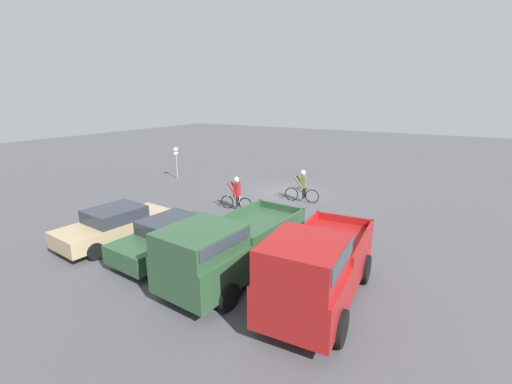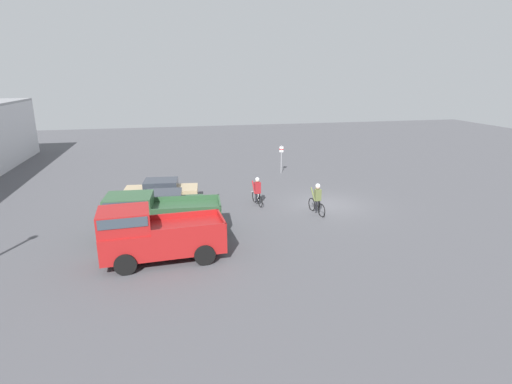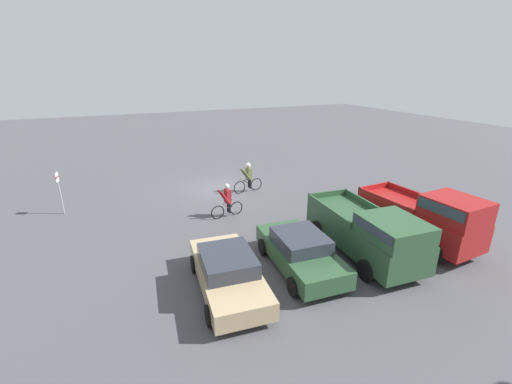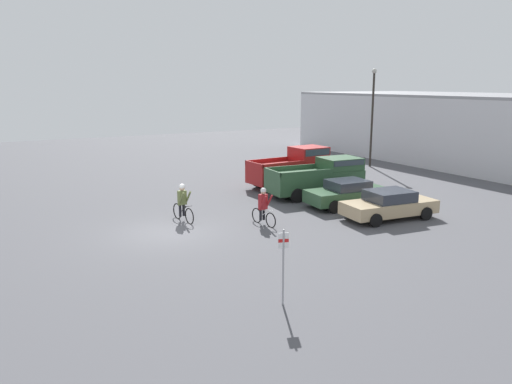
{
  "view_description": "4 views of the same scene",
  "coord_description": "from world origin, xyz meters",
  "px_view_note": "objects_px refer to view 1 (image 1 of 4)",
  "views": [
    {
      "loc": [
        -8.24,
        17.84,
        5.53
      ],
      "look_at": [
        -0.38,
        4.52,
        1.2
      ],
      "focal_mm": 24.0,
      "sensor_mm": 36.0,
      "label": 1
    },
    {
      "loc": [
        -21.42,
        9.19,
        7.56
      ],
      "look_at": [
        -0.38,
        4.52,
        1.2
      ],
      "focal_mm": 28.0,
      "sensor_mm": 36.0,
      "label": 2
    },
    {
      "loc": [
        5.94,
        18.84,
        6.87
      ],
      "look_at": [
        -0.38,
        4.52,
        1.2
      ],
      "focal_mm": 24.0,
      "sensor_mm": 36.0,
      "label": 3
    },
    {
      "loc": [
        19.61,
        -6.6,
        6.21
      ],
      "look_at": [
        -0.38,
        4.52,
        1.2
      ],
      "focal_mm": 35.0,
      "sensor_mm": 36.0,
      "label": 4
    }
  ],
  "objects_px": {
    "cyclist_0": "(236,193)",
    "fire_lane_sign": "(176,159)",
    "pickup_truck_0": "(317,267)",
    "sedan_1": "(116,224)",
    "pickup_truck_1": "(230,247)",
    "sedan_0": "(172,236)",
    "cyclist_1": "(302,186)"
  },
  "relations": [
    {
      "from": "cyclist_0",
      "to": "fire_lane_sign",
      "type": "bearing_deg",
      "value": -26.02
    },
    {
      "from": "pickup_truck_0",
      "to": "sedan_1",
      "type": "relative_size",
      "value": 1.12
    },
    {
      "from": "pickup_truck_1",
      "to": "sedan_0",
      "type": "height_order",
      "value": "pickup_truck_1"
    },
    {
      "from": "cyclist_0",
      "to": "cyclist_1",
      "type": "relative_size",
      "value": 0.91
    },
    {
      "from": "sedan_0",
      "to": "sedan_1",
      "type": "distance_m",
      "value": 2.81
    },
    {
      "from": "pickup_truck_1",
      "to": "cyclist_0",
      "type": "relative_size",
      "value": 3.22
    },
    {
      "from": "pickup_truck_1",
      "to": "sedan_0",
      "type": "xyz_separation_m",
      "value": [
        2.77,
        -0.33,
        -0.38
      ]
    },
    {
      "from": "pickup_truck_0",
      "to": "fire_lane_sign",
      "type": "height_order",
      "value": "pickup_truck_0"
    },
    {
      "from": "pickup_truck_0",
      "to": "cyclist_1",
      "type": "relative_size",
      "value": 2.71
    },
    {
      "from": "sedan_0",
      "to": "cyclist_1",
      "type": "height_order",
      "value": "cyclist_1"
    },
    {
      "from": "sedan_1",
      "to": "pickup_truck_0",
      "type": "bearing_deg",
      "value": 178.24
    },
    {
      "from": "pickup_truck_0",
      "to": "sedan_0",
      "type": "relative_size",
      "value": 1.16
    },
    {
      "from": "pickup_truck_1",
      "to": "cyclist_1",
      "type": "distance_m",
      "value": 8.81
    },
    {
      "from": "pickup_truck_0",
      "to": "cyclist_1",
      "type": "distance_m",
      "value": 9.75
    },
    {
      "from": "sedan_1",
      "to": "sedan_0",
      "type": "bearing_deg",
      "value": -176.36
    },
    {
      "from": "pickup_truck_0",
      "to": "fire_lane_sign",
      "type": "distance_m",
      "value": 16.82
    },
    {
      "from": "cyclist_0",
      "to": "sedan_0",
      "type": "bearing_deg",
      "value": 98.86
    },
    {
      "from": "pickup_truck_1",
      "to": "cyclist_0",
      "type": "height_order",
      "value": "pickup_truck_1"
    },
    {
      "from": "pickup_truck_0",
      "to": "pickup_truck_1",
      "type": "relative_size",
      "value": 0.93
    },
    {
      "from": "cyclist_1",
      "to": "fire_lane_sign",
      "type": "relative_size",
      "value": 0.84
    },
    {
      "from": "cyclist_1",
      "to": "sedan_0",
      "type": "bearing_deg",
      "value": 80.04
    },
    {
      "from": "pickup_truck_0",
      "to": "sedan_0",
      "type": "distance_m",
      "value": 5.66
    },
    {
      "from": "sedan_0",
      "to": "cyclist_1",
      "type": "xyz_separation_m",
      "value": [
        -1.47,
        -8.38,
        0.2
      ]
    },
    {
      "from": "sedan_1",
      "to": "cyclist_0",
      "type": "relative_size",
      "value": 2.67
    },
    {
      "from": "pickup_truck_0",
      "to": "sedan_1",
      "type": "height_order",
      "value": "pickup_truck_0"
    },
    {
      "from": "fire_lane_sign",
      "to": "cyclist_0",
      "type": "bearing_deg",
      "value": 153.98
    },
    {
      "from": "pickup_truck_0",
      "to": "cyclist_0",
      "type": "height_order",
      "value": "pickup_truck_0"
    },
    {
      "from": "sedan_1",
      "to": "fire_lane_sign",
      "type": "xyz_separation_m",
      "value": [
        5.45,
        -9.25,
        0.68
      ]
    },
    {
      "from": "cyclist_0",
      "to": "fire_lane_sign",
      "type": "xyz_separation_m",
      "value": [
        7.4,
        -3.61,
        0.49
      ]
    },
    {
      "from": "sedan_1",
      "to": "fire_lane_sign",
      "type": "distance_m",
      "value": 10.76
    },
    {
      "from": "cyclist_1",
      "to": "fire_lane_sign",
      "type": "height_order",
      "value": "fire_lane_sign"
    },
    {
      "from": "cyclist_0",
      "to": "cyclist_1",
      "type": "bearing_deg",
      "value": -128.49
    }
  ]
}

